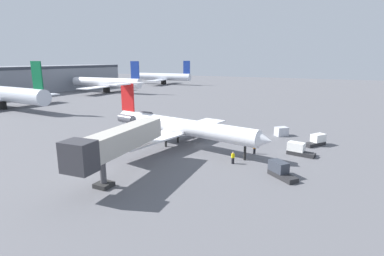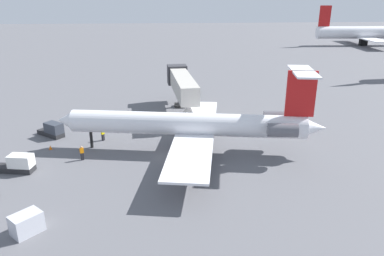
{
  "view_description": "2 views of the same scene",
  "coord_description": "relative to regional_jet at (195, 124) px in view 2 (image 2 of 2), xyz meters",
  "views": [
    {
      "loc": [
        -42.95,
        -21.6,
        14.1
      ],
      "look_at": [
        0.48,
        0.49,
        2.93
      ],
      "focal_mm": 28.06,
      "sensor_mm": 36.0,
      "label": 1
    },
    {
      "loc": [
        38.75,
        -0.69,
        17.65
      ],
      "look_at": [
        -0.75,
        2.24,
        3.04
      ],
      "focal_mm": 34.28,
      "sensor_mm": 36.0,
      "label": 2
    }
  ],
  "objects": [
    {
      "name": "ground_plane",
      "position": [
        0.99,
        -2.63,
        -3.53
      ],
      "size": [
        400.0,
        400.0,
        0.1
      ],
      "primitive_type": "cube",
      "color": "#5B5B60"
    },
    {
      "name": "regional_jet",
      "position": [
        0.0,
        0.0,
        0.0
      ],
      "size": [
        25.21,
        31.25,
        9.86
      ],
      "color": "white",
      "rests_on": "ground_plane"
    },
    {
      "name": "jet_bridge",
      "position": [
        -15.95,
        -0.8,
        1.08
      ],
      "size": [
        16.27,
        4.26,
        6.25
      ],
      "color": "#B7B2A8",
      "rests_on": "ground_plane"
    },
    {
      "name": "ground_crew_marshaller",
      "position": [
        -4.29,
        -11.41,
        -2.62
      ],
      "size": [
        0.47,
        0.46,
        1.69
      ],
      "color": "black",
      "rests_on": "ground_plane"
    },
    {
      "name": "ground_crew_loader",
      "position": [
        1.43,
        -12.85,
        -2.62
      ],
      "size": [
        0.43,
        0.48,
        1.69
      ],
      "color": "black",
      "rests_on": "ground_plane"
    },
    {
      "name": "baggage_tug_lead",
      "position": [
        -6.23,
        -18.19,
        -2.64
      ],
      "size": [
        3.57,
        4.01,
        1.9
      ],
      "color": "#262628",
      "rests_on": "ground_plane"
    },
    {
      "name": "baggage_tug_trailing",
      "position": [
        3.86,
        -18.9,
        -2.64
      ],
      "size": [
        2.07,
        4.18,
        1.9
      ],
      "color": "#262628",
      "rests_on": "ground_plane"
    },
    {
      "name": "cargo_container_uld",
      "position": [
        14.72,
        -14.37,
        -2.64
      ],
      "size": [
        2.69,
        2.67,
        1.66
      ],
      "color": "silver",
      "rests_on": "ground_plane"
    },
    {
      "name": "traffic_cone_near",
      "position": [
        -1.84,
        -17.29,
        -3.2
      ],
      "size": [
        0.36,
        0.36,
        0.55
      ],
      "color": "orange",
      "rests_on": "ground_plane"
    },
    {
      "name": "parked_airliner_west_end",
      "position": [
        -89.31,
        67.77,
        0.96
      ],
      "size": [
        28.89,
        34.27,
        13.67
      ],
      "color": "white",
      "rests_on": "ground_plane"
    }
  ]
}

